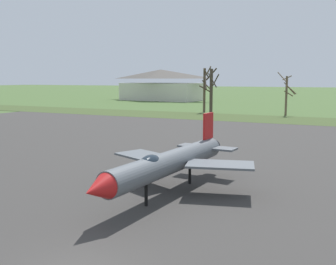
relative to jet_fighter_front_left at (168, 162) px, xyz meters
name	(u,v)px	position (x,y,z in m)	size (l,w,h in m)	color
asphalt_apron	(231,168)	(1.21, 7.83, -1.80)	(100.39, 58.27, 0.05)	#383533
grass_verge_strip	(298,120)	(1.21, 42.97, -1.79)	(160.39, 12.00, 0.06)	#3A4A24
jet_fighter_front_left	(168,162)	(0.00, 0.00, 0.00)	(8.85, 12.78, 4.10)	#565B60
bare_tree_far_left	(205,88)	(-16.57, 50.74, 2.81)	(2.29, 3.00, 8.60)	brown
bare_tree_left_of_center	(211,89)	(-15.02, 49.69, 2.62)	(2.93, 2.93, 8.26)	#42382D
bare_tree_center	(287,93)	(-1.75, 50.46, 1.97)	(3.25, 2.55, 7.41)	brown
visitor_building	(161,85)	(-42.37, 83.99, 2.53)	(24.44, 12.77, 8.89)	beige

